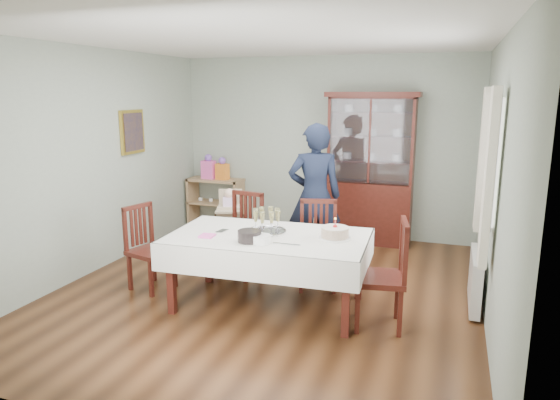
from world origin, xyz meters
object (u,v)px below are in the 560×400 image
at_px(chair_end_left, 151,264).
at_px(high_chair, 230,231).
at_px(champagne_tray, 267,225).
at_px(china_cabinet, 371,166).
at_px(birthday_cake, 335,233).
at_px(chair_far_left, 241,251).
at_px(sideboard, 216,203).
at_px(chair_far_right, 318,262).
at_px(woman, 315,196).
at_px(dining_table, 268,270).
at_px(gift_bag_pink, 209,168).
at_px(chair_end_right, 380,295).
at_px(gift_bag_orange, 222,170).

bearing_deg(chair_end_left, high_chair, -1.59).
distance_m(high_chair, champagne_tray, 1.62).
xyz_separation_m(china_cabinet, birthday_cake, (0.06, -2.51, -0.31)).
bearing_deg(high_chair, chair_far_left, -73.35).
xyz_separation_m(sideboard, champagne_tray, (1.85, -2.54, 0.44)).
distance_m(china_cabinet, chair_far_right, 2.13).
xyz_separation_m(chair_end_left, woman, (1.53, 1.32, 0.62)).
relative_size(dining_table, gift_bag_pink, 5.18).
distance_m(high_chair, birthday_cake, 2.12).
bearing_deg(chair_far_right, gift_bag_pink, 125.85).
bearing_deg(chair_far_left, champagne_tray, -40.43).
height_order(dining_table, gift_bag_pink, gift_bag_pink).
height_order(chair_far_right, gift_bag_pink, gift_bag_pink).
bearing_deg(gift_bag_pink, champagne_tray, -52.27).
distance_m(champagne_tray, gift_bag_pink, 3.19).
height_order(birthday_cake, gift_bag_pink, gift_bag_pink).
bearing_deg(chair_end_right, birthday_cake, -121.32).
bearing_deg(chair_end_right, champagne_tray, -108.74).
bearing_deg(high_chair, woman, -16.89).
bearing_deg(sideboard, chair_end_left, -79.51).
distance_m(chair_far_left, birthday_cake, 1.53).
bearing_deg(dining_table, chair_end_right, -4.23).
xyz_separation_m(china_cabinet, chair_far_right, (-0.26, -1.94, -0.83)).
bearing_deg(gift_bag_pink, gift_bag_orange, 0.00).
bearing_deg(woman, chair_end_left, 20.79).
distance_m(sideboard, gift_bag_pink, 0.59).
bearing_deg(chair_far_left, sideboard, 131.41).
relative_size(chair_far_left, gift_bag_orange, 2.77).
relative_size(china_cabinet, sideboard, 2.42).
height_order(sideboard, chair_end_left, chair_end_left).
height_order(chair_far_right, champagne_tray, champagne_tray).
relative_size(champagne_tray, gift_bag_pink, 1.02).
relative_size(chair_far_left, woman, 0.55).
xyz_separation_m(high_chair, champagne_tray, (0.97, -1.20, 0.47)).
distance_m(high_chair, gift_bag_pink, 1.75).
xyz_separation_m(woman, gift_bag_pink, (-2.12, 1.29, 0.07)).
xyz_separation_m(champagne_tray, birthday_cake, (0.71, 0.01, -0.02)).
bearing_deg(dining_table, sideboard, 125.77).
bearing_deg(chair_far_right, dining_table, -131.50).
relative_size(woman, champagne_tray, 4.50).
bearing_deg(gift_bag_orange, china_cabinet, -0.04).
xyz_separation_m(woman, champagne_tray, (-0.17, -1.24, -0.07)).
bearing_deg(birthday_cake, chair_far_left, 153.82).
distance_m(china_cabinet, sideboard, 2.60).
relative_size(chair_far_right, chair_end_left, 1.03).
distance_m(chair_far_right, gift_bag_pink, 3.13).
bearing_deg(chair_end_right, chair_far_right, -143.32).
distance_m(chair_far_right, chair_end_right, 1.11).
height_order(birthday_cake, gift_bag_orange, gift_bag_orange).
bearing_deg(gift_bag_orange, gift_bag_pink, 180.00).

